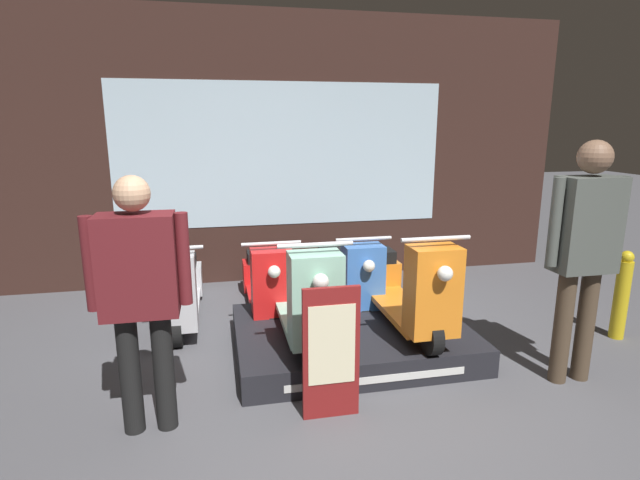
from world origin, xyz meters
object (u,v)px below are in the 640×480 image
(scooter_backrow_1, at_px, (266,284))
(price_sign_board, at_px, (331,353))
(scooter_backrow_0, at_px, (180,290))
(street_bollard, at_px, (622,295))
(scooter_backrow_2, at_px, (347,279))
(person_right_browsing, at_px, (584,243))
(person_left_browsing, at_px, (140,285))
(scooter_display_left, at_px, (302,295))
(scooter_display_right, at_px, (405,288))

(scooter_backrow_1, bearing_deg, price_sign_board, -83.09)
(scooter_backrow_0, xyz_separation_m, scooter_backrow_1, (0.85, 0.00, 0.00))
(scooter_backrow_1, bearing_deg, scooter_backrow_0, 180.00)
(price_sign_board, height_order, street_bollard, price_sign_board)
(scooter_backrow_2, xyz_separation_m, price_sign_board, (-0.62, -1.90, 0.13))
(person_right_browsing, height_order, street_bollard, person_right_browsing)
(scooter_backrow_0, bearing_deg, person_left_browsing, -92.78)
(scooter_display_left, distance_m, person_left_browsing, 1.42)
(scooter_display_right, height_order, scooter_backrow_2, scooter_display_right)
(scooter_backrow_1, height_order, price_sign_board, price_sign_board)
(person_right_browsing, bearing_deg, scooter_display_left, 158.56)
(scooter_backrow_0, xyz_separation_m, person_left_browsing, (-0.09, -1.79, 0.63))
(scooter_backrow_2, xyz_separation_m, person_right_browsing, (1.28, -1.79, 0.75))
(scooter_backrow_2, distance_m, person_left_browsing, 2.61)
(scooter_backrow_1, bearing_deg, person_left_browsing, -117.58)
(street_bollard, bearing_deg, person_right_browsing, -148.63)
(person_right_browsing, distance_m, street_bollard, 1.31)
(scooter_backrow_0, relative_size, price_sign_board, 1.82)
(scooter_backrow_1, xyz_separation_m, person_right_browsing, (2.13, -1.79, 0.75))
(price_sign_board, bearing_deg, scooter_backrow_1, 96.91)
(scooter_backrow_2, relative_size, person_right_browsing, 0.91)
(scooter_backrow_0, bearing_deg, scooter_display_right, -28.18)
(scooter_backrow_0, distance_m, person_left_browsing, 1.90)
(scooter_display_right, xyz_separation_m, scooter_backrow_1, (-1.07, 1.03, -0.23))
(scooter_display_right, bearing_deg, scooter_display_left, 180.00)
(person_left_browsing, distance_m, person_right_browsing, 3.07)
(scooter_backrow_0, relative_size, scooter_backrow_2, 1.00)
(scooter_display_right, relative_size, street_bollard, 2.01)
(person_left_browsing, bearing_deg, scooter_backrow_1, 62.42)
(person_left_browsing, height_order, price_sign_board, person_left_browsing)
(scooter_display_right, distance_m, street_bollard, 2.03)
(scooter_backrow_1, distance_m, scooter_backrow_2, 0.85)
(scooter_display_left, relative_size, person_left_browsing, 1.01)
(scooter_backrow_2, bearing_deg, scooter_backrow_1, 180.00)
(scooter_display_left, relative_size, price_sign_board, 1.82)
(scooter_display_left, bearing_deg, scooter_backrow_1, 100.42)
(street_bollard, bearing_deg, price_sign_board, -166.47)
(price_sign_board, distance_m, street_bollard, 2.94)
(scooter_display_right, bearing_deg, price_sign_board, -134.21)
(scooter_display_right, distance_m, scooter_backrow_1, 1.50)
(person_right_browsing, xyz_separation_m, street_bollard, (0.96, 0.58, -0.67))
(person_right_browsing, bearing_deg, person_left_browsing, -180.00)
(scooter_display_left, height_order, scooter_display_right, same)
(scooter_display_left, xyz_separation_m, scooter_backrow_0, (-1.04, 1.03, -0.23))
(scooter_backrow_2, bearing_deg, price_sign_board, -108.08)
(street_bollard, bearing_deg, scooter_display_right, 174.93)
(scooter_backrow_2, bearing_deg, street_bollard, -28.36)
(scooter_display_right, bearing_deg, scooter_backrow_2, 102.26)
(person_left_browsing, bearing_deg, scooter_backrow_0, 87.22)
(person_right_browsing, bearing_deg, street_bollard, 31.37)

